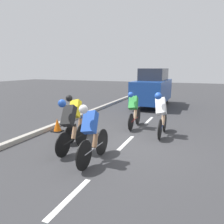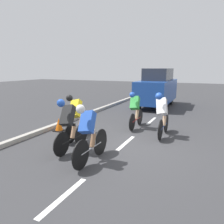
{
  "view_description": "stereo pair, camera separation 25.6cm",
  "coord_description": "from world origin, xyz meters",
  "px_view_note": "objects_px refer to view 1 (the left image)",
  "views": [
    {
      "loc": [
        -2.06,
        5.97,
        2.31
      ],
      "look_at": [
        0.48,
        -0.25,
        0.95
      ],
      "focal_mm": 35.0,
      "sensor_mm": 36.0,
      "label": 1
    },
    {
      "loc": [
        -2.29,
        5.87,
        2.31
      ],
      "look_at": [
        0.48,
        -0.25,
        0.95
      ],
      "focal_mm": 35.0,
      "sensor_mm": 36.0,
      "label": 2
    }
  ],
  "objects_px": {
    "cyclist_blue": "(91,133)",
    "cyclist_black": "(70,124)",
    "cyclist_green": "(134,109)",
    "cyclist_yellow": "(76,116)",
    "cyclist_white": "(161,113)",
    "support_car": "(153,88)",
    "traffic_cone": "(57,125)"
  },
  "relations": [
    {
      "from": "cyclist_green",
      "to": "cyclist_blue",
      "type": "bearing_deg",
      "value": 89.59
    },
    {
      "from": "cyclist_black",
      "to": "support_car",
      "type": "relative_size",
      "value": 0.38
    },
    {
      "from": "traffic_cone",
      "to": "cyclist_green",
      "type": "bearing_deg",
      "value": -147.56
    },
    {
      "from": "cyclist_white",
      "to": "traffic_cone",
      "type": "bearing_deg",
      "value": 13.95
    },
    {
      "from": "cyclist_green",
      "to": "cyclist_white",
      "type": "bearing_deg",
      "value": 150.62
    },
    {
      "from": "cyclist_blue",
      "to": "cyclist_yellow",
      "type": "height_order",
      "value": "cyclist_yellow"
    },
    {
      "from": "cyclist_blue",
      "to": "cyclist_black",
      "type": "distance_m",
      "value": 0.98
    },
    {
      "from": "cyclist_green",
      "to": "cyclist_yellow",
      "type": "relative_size",
      "value": 0.98
    },
    {
      "from": "cyclist_blue",
      "to": "cyclist_black",
      "type": "xyz_separation_m",
      "value": [
        0.88,
        -0.43,
        0.02
      ]
    },
    {
      "from": "cyclist_yellow",
      "to": "support_car",
      "type": "distance_m",
      "value": 7.31
    },
    {
      "from": "cyclist_blue",
      "to": "traffic_cone",
      "type": "bearing_deg",
      "value": -38.54
    },
    {
      "from": "cyclist_blue",
      "to": "support_car",
      "type": "xyz_separation_m",
      "value": [
        0.33,
        -8.65,
        0.36
      ]
    },
    {
      "from": "support_car",
      "to": "traffic_cone",
      "type": "bearing_deg",
      "value": 72.69
    },
    {
      "from": "cyclist_white",
      "to": "cyclist_yellow",
      "type": "bearing_deg",
      "value": 29.67
    },
    {
      "from": "cyclist_yellow",
      "to": "traffic_cone",
      "type": "xyz_separation_m",
      "value": [
        1.14,
        -0.51,
        -0.55
      ]
    },
    {
      "from": "support_car",
      "to": "cyclist_yellow",
      "type": "bearing_deg",
      "value": 82.47
    },
    {
      "from": "cyclist_black",
      "to": "support_car",
      "type": "xyz_separation_m",
      "value": [
        -0.55,
        -8.23,
        0.34
      ]
    },
    {
      "from": "cyclist_black",
      "to": "cyclist_yellow",
      "type": "relative_size",
      "value": 0.98
    },
    {
      "from": "cyclist_green",
      "to": "cyclist_yellow",
      "type": "xyz_separation_m",
      "value": [
        1.31,
        2.07,
        0.04
      ]
    },
    {
      "from": "cyclist_green",
      "to": "support_car",
      "type": "distance_m",
      "value": 5.19
    },
    {
      "from": "cyclist_green",
      "to": "traffic_cone",
      "type": "height_order",
      "value": "cyclist_green"
    },
    {
      "from": "cyclist_green",
      "to": "cyclist_yellow",
      "type": "bearing_deg",
      "value": 57.66
    },
    {
      "from": "cyclist_blue",
      "to": "cyclist_white",
      "type": "relative_size",
      "value": 1.01
    },
    {
      "from": "cyclist_green",
      "to": "support_car",
      "type": "relative_size",
      "value": 0.38
    },
    {
      "from": "cyclist_yellow",
      "to": "cyclist_white",
      "type": "height_order",
      "value": "cyclist_white"
    },
    {
      "from": "cyclist_yellow",
      "to": "support_car",
      "type": "bearing_deg",
      "value": -97.53
    },
    {
      "from": "cyclist_blue",
      "to": "cyclist_green",
      "type": "distance_m",
      "value": 3.49
    },
    {
      "from": "cyclist_black",
      "to": "traffic_cone",
      "type": "bearing_deg",
      "value": -44.29
    },
    {
      "from": "cyclist_yellow",
      "to": "cyclist_white",
      "type": "xyz_separation_m",
      "value": [
        -2.48,
        -1.41,
        0.03
      ]
    },
    {
      "from": "cyclist_blue",
      "to": "cyclist_black",
      "type": "relative_size",
      "value": 1.04
    },
    {
      "from": "cyclist_blue",
      "to": "cyclist_white",
      "type": "distance_m",
      "value": 3.07
    },
    {
      "from": "cyclist_black",
      "to": "cyclist_white",
      "type": "xyz_separation_m",
      "value": [
        -2.07,
        -2.4,
        0.02
      ]
    }
  ]
}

